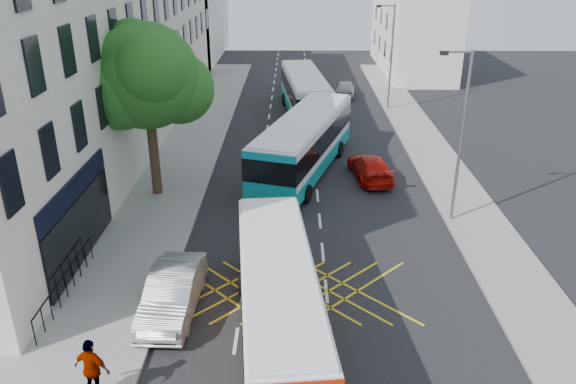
{
  "coord_description": "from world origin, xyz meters",
  "views": [
    {
      "loc": [
        -1.28,
        -12.22,
        12.19
      ],
      "look_at": [
        -1.52,
        10.45,
        2.2
      ],
      "focal_mm": 35.0,
      "sensor_mm": 36.0,
      "label": 1
    }
  ],
  "objects_px": {
    "parked_car_silver": "(173,293)",
    "pedestrian_far": "(92,369)",
    "bus_mid": "(304,144)",
    "lamp_near": "(460,130)",
    "distant_car_silver": "(345,88)",
    "street_tree": "(146,77)",
    "distant_car_grey": "(293,84)",
    "bus_near": "(278,300)",
    "bus_far": "(305,94)",
    "red_hatchback": "(370,167)",
    "lamp_far": "(390,52)"
  },
  "relations": [
    {
      "from": "bus_mid",
      "to": "parked_car_silver",
      "type": "xyz_separation_m",
      "value": [
        -4.92,
        -13.63,
        -0.98
      ]
    },
    {
      "from": "bus_near",
      "to": "bus_far",
      "type": "relative_size",
      "value": 0.9
    },
    {
      "from": "street_tree",
      "to": "bus_near",
      "type": "relative_size",
      "value": 0.83
    },
    {
      "from": "bus_mid",
      "to": "red_hatchback",
      "type": "height_order",
      "value": "bus_mid"
    },
    {
      "from": "bus_far",
      "to": "distant_car_silver",
      "type": "bearing_deg",
      "value": 52.36
    },
    {
      "from": "bus_near",
      "to": "red_hatchback",
      "type": "distance_m",
      "value": 15.1
    },
    {
      "from": "lamp_far",
      "to": "bus_near",
      "type": "xyz_separation_m",
      "value": [
        -7.96,
        -28.84,
        -3.08
      ]
    },
    {
      "from": "bus_mid",
      "to": "bus_far",
      "type": "height_order",
      "value": "bus_mid"
    },
    {
      "from": "bus_mid",
      "to": "bus_far",
      "type": "relative_size",
      "value": 1.04
    },
    {
      "from": "bus_mid",
      "to": "distant_car_grey",
      "type": "bearing_deg",
      "value": 109.4
    },
    {
      "from": "parked_car_silver",
      "to": "pedestrian_far",
      "type": "relative_size",
      "value": 2.45
    },
    {
      "from": "bus_near",
      "to": "bus_mid",
      "type": "height_order",
      "value": "bus_mid"
    },
    {
      "from": "bus_near",
      "to": "distant_car_grey",
      "type": "distance_m",
      "value": 35.43
    },
    {
      "from": "distant_car_grey",
      "to": "distant_car_silver",
      "type": "xyz_separation_m",
      "value": [
        4.56,
        -2.09,
        0.11
      ]
    },
    {
      "from": "distant_car_grey",
      "to": "distant_car_silver",
      "type": "distance_m",
      "value": 5.02
    },
    {
      "from": "lamp_near",
      "to": "pedestrian_far",
      "type": "xyz_separation_m",
      "value": [
        -13.2,
        -11.69,
        -3.49
      ]
    },
    {
      "from": "distant_car_grey",
      "to": "street_tree",
      "type": "bearing_deg",
      "value": -105.14
    },
    {
      "from": "red_hatchback",
      "to": "pedestrian_far",
      "type": "relative_size",
      "value": 2.37
    },
    {
      "from": "lamp_near",
      "to": "red_hatchback",
      "type": "xyz_separation_m",
      "value": [
        -3.11,
        5.44,
        -3.94
      ]
    },
    {
      "from": "bus_mid",
      "to": "parked_car_silver",
      "type": "distance_m",
      "value": 14.53
    },
    {
      "from": "bus_near",
      "to": "lamp_far",
      "type": "bearing_deg",
      "value": 68.59
    },
    {
      "from": "bus_mid",
      "to": "pedestrian_far",
      "type": "distance_m",
      "value": 19.08
    },
    {
      "from": "bus_far",
      "to": "pedestrian_far",
      "type": "xyz_separation_m",
      "value": [
        -6.58,
        -30.15,
        -0.58
      ]
    },
    {
      "from": "street_tree",
      "to": "distant_car_silver",
      "type": "distance_m",
      "value": 25.14
    },
    {
      "from": "lamp_far",
      "to": "bus_mid",
      "type": "xyz_separation_m",
      "value": [
        -6.88,
        -13.7,
        -2.85
      ]
    },
    {
      "from": "lamp_near",
      "to": "bus_near",
      "type": "xyz_separation_m",
      "value": [
        -7.96,
        -8.84,
        -3.08
      ]
    },
    {
      "from": "distant_car_grey",
      "to": "pedestrian_far",
      "type": "relative_size",
      "value": 2.19
    },
    {
      "from": "distant_car_grey",
      "to": "bus_near",
      "type": "bearing_deg",
      "value": -88.93
    },
    {
      "from": "distant_car_grey",
      "to": "lamp_near",
      "type": "bearing_deg",
      "value": -72.41
    },
    {
      "from": "lamp_far",
      "to": "red_hatchback",
      "type": "height_order",
      "value": "lamp_far"
    },
    {
      "from": "bus_mid",
      "to": "pedestrian_far",
      "type": "xyz_separation_m",
      "value": [
        -6.32,
        -17.99,
        -0.64
      ]
    },
    {
      "from": "lamp_near",
      "to": "bus_near",
      "type": "relative_size",
      "value": 0.76
    },
    {
      "from": "street_tree",
      "to": "bus_far",
      "type": "bearing_deg",
      "value": 62.44
    },
    {
      "from": "street_tree",
      "to": "bus_near",
      "type": "xyz_separation_m",
      "value": [
        6.74,
        -11.81,
        -4.75
      ]
    },
    {
      "from": "lamp_near",
      "to": "distant_car_silver",
      "type": "distance_m",
      "value": 24.97
    },
    {
      "from": "street_tree",
      "to": "bus_far",
      "type": "relative_size",
      "value": 0.75
    },
    {
      "from": "bus_near",
      "to": "bus_mid",
      "type": "relative_size",
      "value": 0.87
    },
    {
      "from": "bus_far",
      "to": "pedestrian_far",
      "type": "bearing_deg",
      "value": -108.71
    },
    {
      "from": "distant_car_grey",
      "to": "bus_mid",
      "type": "bearing_deg",
      "value": -86.38
    },
    {
      "from": "parked_car_silver",
      "to": "distant_car_silver",
      "type": "distance_m",
      "value": 33.02
    },
    {
      "from": "red_hatchback",
      "to": "pedestrian_far",
      "type": "bearing_deg",
      "value": 52.31
    },
    {
      "from": "parked_car_silver",
      "to": "lamp_far",
      "type": "bearing_deg",
      "value": 68.62
    },
    {
      "from": "parked_car_silver",
      "to": "distant_car_grey",
      "type": "bearing_deg",
      "value": 84.79
    },
    {
      "from": "bus_near",
      "to": "street_tree",
      "type": "bearing_deg",
      "value": 113.75
    },
    {
      "from": "street_tree",
      "to": "bus_mid",
      "type": "distance_m",
      "value": 9.64
    },
    {
      "from": "bus_near",
      "to": "parked_car_silver",
      "type": "relative_size",
      "value": 2.21
    },
    {
      "from": "lamp_near",
      "to": "red_hatchback",
      "type": "relative_size",
      "value": 1.73
    },
    {
      "from": "distant_car_silver",
      "to": "pedestrian_far",
      "type": "relative_size",
      "value": 2.12
    },
    {
      "from": "street_tree",
      "to": "distant_car_grey",
      "type": "xyz_separation_m",
      "value": [
        7.18,
        23.61,
        -5.7
      ]
    },
    {
      "from": "lamp_near",
      "to": "bus_far",
      "type": "xyz_separation_m",
      "value": [
        -6.62,
        18.46,
        -2.91
      ]
    }
  ]
}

